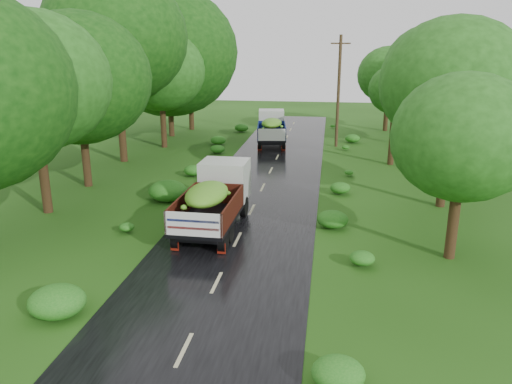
# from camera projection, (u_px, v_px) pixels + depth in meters

# --- Properties ---
(ground) EXTENTS (120.00, 120.00, 0.00)m
(ground) POSITION_uv_depth(u_px,v_px,m) (184.00, 350.00, 13.56)
(ground) COLOR #1B410E
(ground) RESTS_ON ground
(road) EXTENTS (6.50, 80.00, 0.02)m
(road) POSITION_uv_depth(u_px,v_px,m) (223.00, 270.00, 18.29)
(road) COLOR black
(road) RESTS_ON ground
(road_lines) EXTENTS (0.12, 69.60, 0.00)m
(road_lines) POSITION_uv_depth(u_px,v_px,m) (228.00, 259.00, 19.24)
(road_lines) COLOR #BFB78C
(road_lines) RESTS_ON road
(truck_near) EXTENTS (2.36, 6.36, 2.65)m
(truck_near) POSITION_uv_depth(u_px,v_px,m) (215.00, 196.00, 22.10)
(truck_near) COLOR black
(truck_near) RESTS_ON ground
(truck_far) EXTENTS (2.88, 6.31, 2.56)m
(truck_far) POSITION_uv_depth(u_px,v_px,m) (271.00, 127.00, 40.62)
(truck_far) COLOR black
(truck_far) RESTS_ON ground
(utility_pole) EXTENTS (1.51, 0.24, 8.60)m
(utility_pole) POSITION_uv_depth(u_px,v_px,m) (338.00, 91.00, 38.81)
(utility_pole) COLOR #382616
(utility_pole) RESTS_ON ground
(trees_left) EXTENTS (5.29, 33.28, 10.33)m
(trees_left) POSITION_uv_depth(u_px,v_px,m) (124.00, 62.00, 33.13)
(trees_left) COLOR black
(trees_left) RESTS_ON ground
(trees_right) EXTENTS (6.49, 32.73, 7.90)m
(trees_right) POSITION_uv_depth(u_px,v_px,m) (423.00, 83.00, 31.81)
(trees_right) COLOR black
(trees_right) RESTS_ON ground
(shrubs) EXTENTS (11.90, 44.00, 0.70)m
(shrubs) POSITION_uv_depth(u_px,v_px,m) (258.00, 192.00, 26.72)
(shrubs) COLOR #196618
(shrubs) RESTS_ON ground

